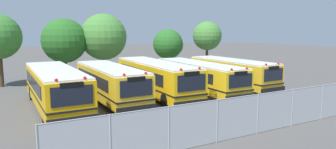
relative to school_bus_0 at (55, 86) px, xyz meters
name	(u,v)px	position (x,y,z in m)	size (l,w,h in m)	color
ground_plane	(157,96)	(7.39, 0.04, -1.41)	(160.00, 160.00, 0.00)	#514F4C
school_bus_0	(55,86)	(0.00, 0.00, 0.00)	(2.66, 10.48, 2.68)	#EAA80C
school_bus_1	(110,82)	(3.72, 0.15, -0.03)	(2.51, 9.70, 2.62)	yellow
school_bus_2	(156,77)	(7.36, 0.22, 0.03)	(2.75, 10.68, 2.74)	yellow
school_bus_3	(199,76)	(11.12, -0.12, -0.08)	(2.64, 10.34, 2.52)	yellow
school_bus_4	(232,72)	(14.90, 0.21, -0.06)	(2.61, 9.50, 2.56)	yellow
tree_1	(65,40)	(2.80, 11.40, 2.64)	(4.46, 4.46, 6.20)	#4C3823
tree_2	(105,37)	(6.81, 11.01, 2.84)	(4.85, 4.85, 6.73)	#4C3823
tree_3	(169,45)	(13.87, 9.74, 1.98)	(3.48, 3.37, 5.14)	#4C3823
tree_4	(207,36)	(18.96, 9.46, 2.94)	(3.46, 3.46, 6.07)	#4C3823
chainlink_fence	(258,113)	(7.76, -9.99, -0.38)	(19.83, 0.07, 1.99)	#9EA0A3
traffic_cone	(231,127)	(6.69, -9.32, -1.11)	(0.46, 0.46, 0.61)	#EA5914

